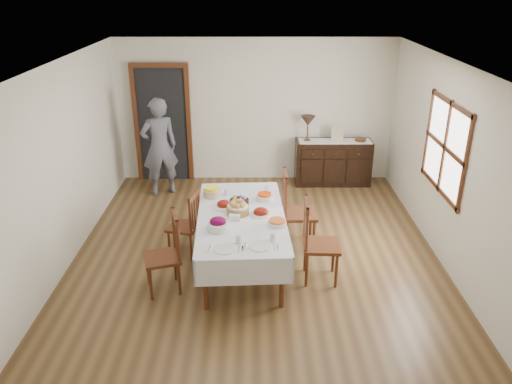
{
  "coord_description": "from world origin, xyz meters",
  "views": [
    {
      "loc": [
        -0.01,
        -5.91,
        3.55
      ],
      "look_at": [
        0.0,
        0.1,
        0.95
      ],
      "focal_mm": 35.0,
      "sensor_mm": 36.0,
      "label": 1
    }
  ],
  "objects_px": {
    "dining_table": "(241,221)",
    "chair_left_near": "(166,253)",
    "chair_left_far": "(187,223)",
    "chair_right_near": "(317,241)",
    "sideboard": "(333,162)",
    "person": "(159,144)",
    "table_lamp": "(308,122)",
    "chair_right_far": "(295,210)"
  },
  "relations": [
    {
      "from": "chair_right_near",
      "to": "chair_left_near",
      "type": "bearing_deg",
      "value": 99.6
    },
    {
      "from": "chair_right_far",
      "to": "table_lamp",
      "type": "xyz_separation_m",
      "value": [
        0.38,
        2.37,
        0.61
      ]
    },
    {
      "from": "dining_table",
      "to": "table_lamp",
      "type": "height_order",
      "value": "table_lamp"
    },
    {
      "from": "person",
      "to": "chair_left_far",
      "type": "bearing_deg",
      "value": 84.18
    },
    {
      "from": "dining_table",
      "to": "table_lamp",
      "type": "xyz_separation_m",
      "value": [
        1.12,
        2.91,
        0.52
      ]
    },
    {
      "from": "sideboard",
      "to": "chair_left_far",
      "type": "bearing_deg",
      "value": -132.35
    },
    {
      "from": "chair_right_near",
      "to": "person",
      "type": "xyz_separation_m",
      "value": [
        -2.41,
        2.75,
        0.37
      ]
    },
    {
      "from": "dining_table",
      "to": "person",
      "type": "xyz_separation_m",
      "value": [
        -1.47,
        2.44,
        0.26
      ]
    },
    {
      "from": "chair_right_far",
      "to": "chair_right_near",
      "type": "bearing_deg",
      "value": -167.4
    },
    {
      "from": "chair_left_far",
      "to": "sideboard",
      "type": "bearing_deg",
      "value": 152.01
    },
    {
      "from": "dining_table",
      "to": "chair_left_near",
      "type": "height_order",
      "value": "chair_left_near"
    },
    {
      "from": "chair_left_near",
      "to": "chair_left_far",
      "type": "distance_m",
      "value": 0.86
    },
    {
      "from": "chair_left_near",
      "to": "chair_left_far",
      "type": "bearing_deg",
      "value": 153.9
    },
    {
      "from": "sideboard",
      "to": "table_lamp",
      "type": "distance_m",
      "value": 0.91
    },
    {
      "from": "chair_left_near",
      "to": "table_lamp",
      "type": "height_order",
      "value": "table_lamp"
    },
    {
      "from": "sideboard",
      "to": "table_lamp",
      "type": "xyz_separation_m",
      "value": [
        -0.49,
        0.01,
        0.77
      ]
    },
    {
      "from": "chair_left_far",
      "to": "chair_right_far",
      "type": "relative_size",
      "value": 0.83
    },
    {
      "from": "chair_left_near",
      "to": "chair_right_far",
      "type": "xyz_separation_m",
      "value": [
        1.63,
        1.08,
        0.06
      ]
    },
    {
      "from": "chair_right_far",
      "to": "table_lamp",
      "type": "relative_size",
      "value": 2.44
    },
    {
      "from": "chair_left_near",
      "to": "chair_right_near",
      "type": "xyz_separation_m",
      "value": [
        1.84,
        0.23,
        0.04
      ]
    },
    {
      "from": "chair_right_far",
      "to": "sideboard",
      "type": "distance_m",
      "value": 2.52
    },
    {
      "from": "chair_right_far",
      "to": "person",
      "type": "relative_size",
      "value": 0.61
    },
    {
      "from": "chair_left_far",
      "to": "sideboard",
      "type": "height_order",
      "value": "chair_left_far"
    },
    {
      "from": "dining_table",
      "to": "chair_left_near",
      "type": "distance_m",
      "value": 1.05
    },
    {
      "from": "dining_table",
      "to": "chair_right_near",
      "type": "distance_m",
      "value": 1.0
    },
    {
      "from": "chair_right_near",
      "to": "person",
      "type": "relative_size",
      "value": 0.59
    },
    {
      "from": "person",
      "to": "chair_left_near",
      "type": "bearing_deg",
      "value": 76.56
    },
    {
      "from": "chair_left_near",
      "to": "chair_right_near",
      "type": "height_order",
      "value": "chair_right_near"
    },
    {
      "from": "dining_table",
      "to": "chair_right_near",
      "type": "height_order",
      "value": "chair_right_near"
    },
    {
      "from": "dining_table",
      "to": "table_lamp",
      "type": "bearing_deg",
      "value": 66.05
    },
    {
      "from": "sideboard",
      "to": "person",
      "type": "relative_size",
      "value": 0.75
    },
    {
      "from": "chair_left_near",
      "to": "table_lamp",
      "type": "relative_size",
      "value": 2.19
    },
    {
      "from": "dining_table",
      "to": "chair_right_far",
      "type": "xyz_separation_m",
      "value": [
        0.74,
        0.54,
        -0.09
      ]
    },
    {
      "from": "chair_right_near",
      "to": "table_lamp",
      "type": "relative_size",
      "value": 2.35
    },
    {
      "from": "chair_left_near",
      "to": "chair_right_near",
      "type": "relative_size",
      "value": 0.93
    },
    {
      "from": "dining_table",
      "to": "chair_left_near",
      "type": "xyz_separation_m",
      "value": [
        -0.89,
        -0.54,
        -0.15
      ]
    },
    {
      "from": "chair_right_near",
      "to": "sideboard",
      "type": "height_order",
      "value": "chair_right_near"
    },
    {
      "from": "chair_right_near",
      "to": "chair_right_far",
      "type": "distance_m",
      "value": 0.87
    },
    {
      "from": "chair_right_near",
      "to": "chair_right_far",
      "type": "xyz_separation_m",
      "value": [
        -0.2,
        0.85,
        0.02
      ]
    },
    {
      "from": "chair_right_near",
      "to": "sideboard",
      "type": "xyz_separation_m",
      "value": [
        0.66,
        3.21,
        -0.13
      ]
    },
    {
      "from": "chair_right_near",
      "to": "chair_right_far",
      "type": "relative_size",
      "value": 0.96
    },
    {
      "from": "chair_right_near",
      "to": "chair_right_far",
      "type": "height_order",
      "value": "chair_right_far"
    }
  ]
}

